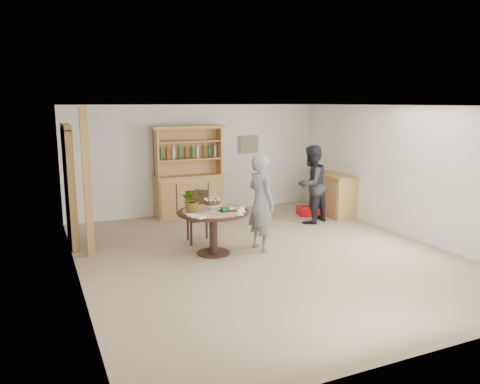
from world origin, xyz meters
name	(u,v)px	position (x,y,z in m)	size (l,w,h in m)	color
ground	(265,255)	(0.00, 0.00, 0.00)	(7.00, 7.00, 0.00)	tan
room_shell	(266,153)	(0.00, 0.01, 1.74)	(6.04, 7.04, 2.52)	white
doorway	(69,185)	(-2.93, 2.00, 1.11)	(0.13, 1.10, 2.18)	black
pine_post	(87,183)	(-2.70, 1.20, 1.25)	(0.12, 0.12, 2.50)	tan
hutch	(189,186)	(-0.30, 3.24, 0.69)	(1.62, 0.54, 2.04)	tan
sideboard	(332,194)	(2.74, 2.00, 0.47)	(0.54, 1.26, 0.94)	tan
dining_table	(213,219)	(-0.78, 0.43, 0.60)	(1.20, 1.20, 0.76)	black
dining_chair	(198,213)	(-0.77, 1.26, 0.54)	(0.48, 0.48, 0.95)	black
birthday_cake	(212,203)	(-0.78, 0.48, 0.88)	(0.30, 0.30, 0.20)	white
flower_vase	(192,200)	(-1.13, 0.48, 0.97)	(0.38, 0.33, 0.42)	#3F7233
gift_tray	(228,209)	(-0.56, 0.30, 0.79)	(0.30, 0.20, 0.08)	black
coffee_cup_a	(242,210)	(-0.38, 0.15, 0.80)	(0.15, 0.15, 0.09)	white
coffee_cup_b	(239,213)	(-0.50, -0.02, 0.79)	(0.15, 0.15, 0.08)	white
napkins	(196,216)	(-1.19, 0.11, 0.77)	(0.24, 0.33, 0.03)	white
teen_boy	(261,202)	(0.07, 0.33, 0.85)	(0.62, 0.41, 1.70)	slate
adult_person	(311,184)	(1.89, 1.56, 0.83)	(0.81, 0.63, 1.67)	black
red_suitcase	(311,211)	(2.27, 2.14, 0.10)	(0.67, 0.52, 0.21)	red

